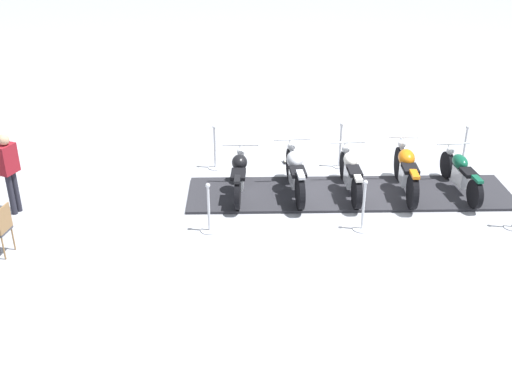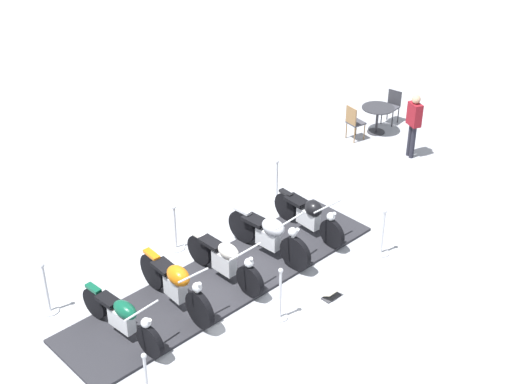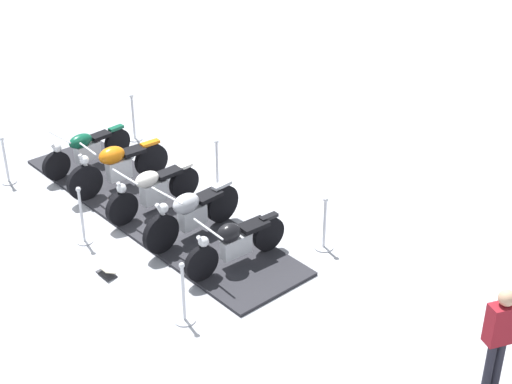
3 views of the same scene
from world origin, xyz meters
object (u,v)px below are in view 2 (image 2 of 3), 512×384
Objects in this scene: motorcycle_copper at (176,284)px; motorcycle_chrome at (269,234)px; stanchion_left_mid at (176,236)px; stanchion_right_mid at (280,300)px; stanchion_left_front at (48,296)px; cafe_chair_across_table at (354,121)px; info_placard at (331,295)px; cafe_chair_near_table at (392,105)px; stanchion_left_rear at (277,187)px; bystander_person at (414,120)px; cafe_table at (378,113)px; motorcycle_forest at (123,317)px; motorcycle_black at (309,215)px; motorcycle_cream at (225,260)px; stanchion_right_rear at (382,240)px.

motorcycle_chrome is at bearing 93.13° from motorcycle_copper.
stanchion_left_mid is 0.94× the size of stanchion_right_mid.
cafe_chair_across_table is at bearing 172.08° from stanchion_left_front.
stanchion_left_front is (1.39, -1.90, -0.21)m from motorcycle_copper.
stanchion_left_front is 4.25m from stanchion_right_mid.
info_placard is 0.42× the size of cafe_chair_across_table.
info_placard is 8.19m from cafe_chair_near_table.
stanchion_left_front is 5.91m from stanchion_left_rear.
cafe_chair_near_table is 0.54× the size of bystander_person.
motorcycle_copper reaches higher than stanchion_left_mid.
cafe_table is 0.91× the size of cafe_chair_across_table.
motorcycle_forest is 2.08× the size of stanchion_left_rear.
stanchion_left_rear is (-0.90, -1.40, -0.20)m from motorcycle_black.
stanchion_right_mid reaches higher than cafe_chair_near_table.
motorcycle_cream is at bearing 6.75° from cafe_chair_near_table.
stanchion_left_front reaches higher than cafe_chair_near_table.
motorcycle_copper is 8.88m from cafe_table.
motorcycle_forest is 2.29× the size of cafe_chair_near_table.
motorcycle_cream is 5.04× the size of info_placard.
stanchion_right_mid is 2.74× the size of info_placard.
motorcycle_black is at bearing 12.62° from cafe_chair_near_table.
stanchion_left_rear is 4.51m from cafe_table.
stanchion_left_rear reaches higher than cafe_chair_across_table.
motorcycle_chrome is 2.32m from stanchion_right_rear.
cafe_chair_near_table is (-7.37, -0.72, -0.01)m from motorcycle_chrome.
info_placard is 6.85m from cafe_chair_across_table.
bystander_person is (-9.47, 2.99, 0.67)m from stanchion_left_front.
cafe_table is 0.82m from cafe_chair_near_table.
stanchion_left_front is at bearing -128.31° from motorcycle_copper.
motorcycle_copper is 1.27× the size of bystander_person.
stanchion_right_mid is (-2.22, 3.62, 0.05)m from stanchion_left_front.
cafe_chair_near_table is at bearing 9.61° from cafe_chair_across_table.
motorcycle_chrome is at bearing 6.73° from cafe_table.
stanchion_left_mid is 2.57× the size of info_placard.
stanchion_left_rear is (-4.38, -0.62, -0.25)m from motorcycle_copper.
cafe_chair_near_table is (-10.85, 0.04, 0.05)m from motorcycle_forest.
info_placard is at bearing -5.77° from motorcycle_chrome.
motorcycle_chrome is 2.00× the size of stanchion_right_rear.
cafe_table is at bearing 105.54° from motorcycle_chrome.
stanchion_left_front is 9.95m from bystander_person.
cafe_chair_near_table reaches higher than info_placard.
stanchion_right_rear is 1.22× the size of cafe_table.
stanchion_left_front is (2.55, -2.16, -0.16)m from motorcycle_cream.
motorcycle_copper is 1.08× the size of motorcycle_black.
stanchion_left_mid is at bearing -120.27° from motorcycle_black.
motorcycle_cream is 1.50m from stanchion_right_mid.
motorcycle_forest is at bearing 27.16° from bystander_person.
stanchion_left_mid is (0.82, -1.78, -0.24)m from motorcycle_chrome.
motorcycle_black is at bearing -81.27° from stanchion_right_rear.
motorcycle_copper reaches higher than stanchion_left_rear.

